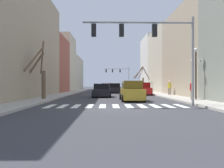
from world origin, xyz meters
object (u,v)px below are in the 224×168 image
(pedestrian_on_left_sidewalk, at_px, (192,88))
(car_parked_right_near, at_px, (106,88))
(car_parked_left_near, at_px, (132,92))
(street_tree_left_far, at_px, (142,79))
(pedestrian_on_right_sidewalk, at_px, (169,86))
(traffic_signal_far, at_px, (119,73))
(street_lamp_right_corner, at_px, (196,63))
(car_driving_away_lane, at_px, (102,91))
(street_tree_left_mid, at_px, (41,75))
(car_at_intersection, at_px, (143,89))
(car_parked_right_mid, at_px, (115,89))
(traffic_signal_near, at_px, (151,39))

(pedestrian_on_left_sidewalk, bearing_deg, car_parked_right_near, -117.17)
(car_parked_left_near, xyz_separation_m, street_tree_left_far, (4.44, 21.65, 1.68))
(car_parked_left_near, height_order, pedestrian_on_right_sidewalk, pedestrian_on_right_sidewalk)
(traffic_signal_far, xyz_separation_m, street_lamp_right_corner, (4.59, -39.48, -1.13))
(pedestrian_on_left_sidewalk, bearing_deg, car_driving_away_lane, -84.95)
(car_driving_away_lane, relative_size, street_tree_left_far, 0.93)
(pedestrian_on_right_sidewalk, height_order, street_tree_left_mid, street_tree_left_mid)
(car_parked_left_near, height_order, car_at_intersection, car_parked_left_near)
(traffic_signal_far, height_order, car_parked_right_near, traffic_signal_far)
(car_parked_right_mid, height_order, car_at_intersection, car_at_intersection)
(traffic_signal_far, bearing_deg, car_parked_left_near, -91.53)
(street_lamp_right_corner, bearing_deg, pedestrian_on_left_sidewalk, -162.35)
(car_parked_left_near, height_order, street_tree_left_far, street_tree_left_far)
(traffic_signal_far, relative_size, street_tree_left_mid, 1.28)
(street_lamp_right_corner, relative_size, car_parked_left_near, 0.93)
(car_parked_left_near, xyz_separation_m, street_tree_left_mid, (-8.40, 0.65, 1.54))
(car_driving_away_lane, xyz_separation_m, car_parked_left_near, (2.88, -5.93, 0.10))
(traffic_signal_near, relative_size, pedestrian_on_left_sidewalk, 4.54)
(traffic_signal_near, height_order, car_at_intersection, traffic_signal_near)
(street_lamp_right_corner, height_order, car_parked_right_mid, street_lamp_right_corner)
(car_parked_right_near, xyz_separation_m, pedestrian_on_left_sidewalk, (7.61, -23.30, 0.34))
(car_parked_right_mid, relative_size, pedestrian_on_left_sidewalk, 2.73)
(car_parked_right_mid, bearing_deg, street_tree_left_far, -47.67)
(traffic_signal_near, distance_m, street_tree_left_mid, 11.02)
(car_parked_right_near, xyz_separation_m, street_tree_left_mid, (-6.03, -21.85, 1.57))
(traffic_signal_far, bearing_deg, car_parked_right_near, -101.84)
(car_parked_left_near, bearing_deg, pedestrian_on_left_sidewalk, -98.72)
(car_at_intersection, height_order, pedestrian_on_right_sidewalk, pedestrian_on_right_sidewalk)
(car_at_intersection, bearing_deg, car_parked_right_near, 22.61)
(street_tree_left_mid, bearing_deg, car_parked_right_mid, 65.21)
(street_tree_left_far, bearing_deg, car_parked_left_near, -101.60)
(car_parked_right_near, xyz_separation_m, car_parked_right_mid, (1.39, -5.80, -0.03))
(car_at_intersection, bearing_deg, car_parked_left_near, 165.22)
(car_parked_left_near, bearing_deg, street_tree_left_far, -11.60)
(pedestrian_on_left_sidewalk, distance_m, street_tree_left_far, 22.51)
(traffic_signal_near, xyz_separation_m, car_parked_right_near, (-3.15, 27.55, -3.76))
(car_driving_away_lane, relative_size, pedestrian_on_right_sidewalk, 2.49)
(car_parked_right_mid, relative_size, car_at_intersection, 1.11)
(car_parked_right_near, bearing_deg, pedestrian_on_right_sidewalk, 28.74)
(traffic_signal_near, distance_m, car_parked_right_mid, 22.15)
(street_tree_left_far, bearing_deg, car_at_intersection, -98.66)
(traffic_signal_near, bearing_deg, street_lamp_right_corner, 42.00)
(car_driving_away_lane, bearing_deg, car_parked_left_near, 25.89)
(street_lamp_right_corner, bearing_deg, car_parked_left_near, 173.17)
(car_parked_right_near, relative_size, car_parked_right_mid, 0.96)
(pedestrian_on_right_sidewalk, distance_m, pedestrian_on_left_sidewalk, 8.59)
(car_at_intersection, bearing_deg, street_tree_left_mid, 130.89)
(traffic_signal_far, xyz_separation_m, pedestrian_on_left_sidewalk, (4.19, -39.60, -3.36))
(pedestrian_on_right_sidewalk, distance_m, street_tree_left_far, 13.99)
(pedestrian_on_right_sidewalk, bearing_deg, car_at_intersection, -147.33)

